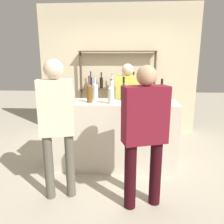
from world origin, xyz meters
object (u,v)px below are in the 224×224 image
Objects in this scene: counter_bottle_3 at (112,94)px; server_behind_counter at (127,101)px; counter_bottle_4 at (90,92)px; customer_left at (57,119)px; customer_right at (145,129)px; counter_bottle_5 at (151,93)px; ice_bucket at (67,95)px; counter_bottle_0 at (124,91)px; counter_bottle_1 at (161,93)px; counter_bottle_2 at (95,91)px.

counter_bottle_3 is 0.22× the size of server_behind_counter.
customer_left reaches higher than counter_bottle_4.
customer_right is at bearing -49.30° from counter_bottle_4.
counter_bottle_5 is (0.88, 0.07, -0.00)m from counter_bottle_4.
counter_bottle_4 is 0.24× the size of customer_right.
ice_bucket is (-1.20, -0.09, -0.03)m from counter_bottle_5.
counter_bottle_0 reaches higher than counter_bottle_5.
counter_bottle_4 is 0.24× the size of server_behind_counter.
counter_bottle_3 is 0.34m from counter_bottle_4.
counter_bottle_1 is 0.96× the size of counter_bottle_5.
ice_bucket is at bearing -163.79° from counter_bottle_0.
customer_left is at bearing -130.64° from counter_bottle_3.
counter_bottle_5 reaches higher than counter_bottle_1.
counter_bottle_5 is 0.22× the size of customer_right.
ice_bucket is at bearing 174.48° from counter_bottle_3.
counter_bottle_0 is at bearing 22.96° from counter_bottle_4.
server_behind_counter is (0.22, 0.84, -0.24)m from counter_bottle_3.
customer_left reaches higher than server_behind_counter.
counter_bottle_1 is 0.74m from counter_bottle_3.
customer_left reaches higher than ice_bucket.
counter_bottle_2 is at bearing 173.40° from counter_bottle_1.
counter_bottle_3 is (-0.71, -0.20, 0.00)m from counter_bottle_1.
ice_bucket is (-0.64, 0.06, -0.02)m from counter_bottle_3.
customer_right is (0.41, -0.76, -0.25)m from counter_bottle_3.
customer_left is (-1.13, -0.82, -0.19)m from counter_bottle_5.
customer_left is (-0.73, -0.96, -0.18)m from counter_bottle_0.
counter_bottle_1 is at bearing -10.36° from counter_bottle_0.
counter_bottle_4 is (-0.49, -0.21, 0.01)m from counter_bottle_0.
counter_bottle_0 is at bearing -51.42° from customer_left.
server_behind_counter is at bearing 42.25° from ice_bucket.
counter_bottle_4 is 1.65× the size of ice_bucket.
counter_bottle_5 is at bearing 4.48° from ice_bucket.
counter_bottle_1 is 0.99m from counter_bottle_2.
counter_bottle_2 is at bearing 33.57° from ice_bucket.
counter_bottle_1 is 0.22× the size of server_behind_counter.
counter_bottle_5 is at bearing -26.80° from customer_right.
counter_bottle_4 is (-0.32, 0.09, 0.01)m from counter_bottle_3.
server_behind_counter is (0.79, 1.51, -0.06)m from customer_left.
counter_bottle_3 reaches higher than counter_bottle_1.
counter_bottle_2 is 0.96× the size of counter_bottle_4.
counter_bottle_0 is at bearing 16.21° from ice_bucket.
server_behind_counter reaches higher than counter_bottle_3.
counter_bottle_2 is 0.23× the size of customer_right.
counter_bottle_2 is 0.45m from ice_bucket.
counter_bottle_0 is 1.11m from customer_right.
counter_bottle_4 is 0.96m from server_behind_counter.
counter_bottle_1 is at bearing -70.23° from customer_left.
counter_bottle_1 is at bearing 38.00° from server_behind_counter.
customer_right is (-0.30, -0.96, -0.25)m from counter_bottle_1.
counter_bottle_5 is 0.23× the size of server_behind_counter.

